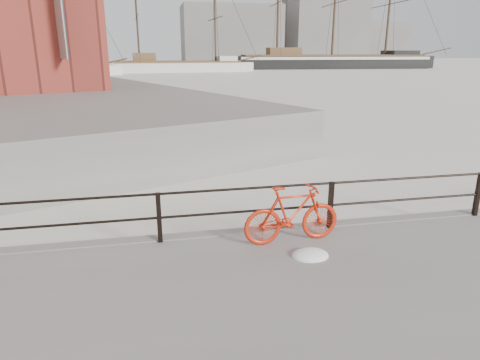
{
  "coord_description": "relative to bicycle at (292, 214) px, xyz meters",
  "views": [
    {
      "loc": [
        -7.0,
        -7.93,
        3.92
      ],
      "look_at": [
        -5.08,
        1.5,
        1.0
      ],
      "focal_mm": 32.0,
      "sensor_mm": 36.0,
      "label": 1
    }
  ],
  "objects": [
    {
      "name": "schooner_left",
      "position": [
        -17.56,
        68.44,
        -0.92
      ],
      "size": [
        23.17,
        12.61,
        17.03
      ],
      "primitive_type": null,
      "rotation": [
        0.0,
        0.0,
        0.12
      ],
      "color": "silver",
      "rests_on": "ground"
    },
    {
      "name": "schooner_mid",
      "position": [
        2.87,
        77.62,
        -0.92
      ],
      "size": [
        32.46,
        15.22,
        22.58
      ],
      "primitive_type": null,
      "rotation": [
        0.0,
        0.0,
        0.06
      ],
      "color": "beige",
      "rests_on": "ground"
    },
    {
      "name": "industrial_mid",
      "position": [
        59.5,
        145.66,
        11.08
      ],
      "size": [
        26.0,
        20.0,
        24.0
      ],
      "primitive_type": "cube",
      "color": "gray",
      "rests_on": "ground"
    },
    {
      "name": "guardrail",
      "position": [
        4.5,
        0.51,
        -0.07
      ],
      "size": [
        28.0,
        0.1,
        1.0
      ],
      "primitive_type": null,
      "color": "black",
      "rests_on": "promenade"
    },
    {
      "name": "industrial_east",
      "position": [
        82.5,
        150.66,
        6.08
      ],
      "size": [
        20.0,
        16.0,
        14.0
      ],
      "primitive_type": "cube",
      "color": "gray",
      "rests_on": "ground"
    },
    {
      "name": "barque_black",
      "position": [
        37.63,
        86.38,
        -0.92
      ],
      "size": [
        56.42,
        21.74,
        31.64
      ],
      "primitive_type": null,
      "rotation": [
        0.0,
        0.0,
        -0.07
      ],
      "color": "black",
      "rests_on": "ground"
    },
    {
      "name": "industrial_west",
      "position": [
        24.5,
        140.66,
        8.08
      ],
      "size": [
        32.0,
        18.0,
        18.0
      ],
      "primitive_type": "cube",
      "color": "gray",
      "rests_on": "ground"
    },
    {
      "name": "ground",
      "position": [
        4.5,
        0.66,
        -0.92
      ],
      "size": [
        400.0,
        400.0,
        0.0
      ],
      "primitive_type": "plane",
      "color": "white",
      "rests_on": "ground"
    },
    {
      "name": "bicycle",
      "position": [
        0.0,
        0.0,
        0.0
      ],
      "size": [
        1.91,
        0.4,
        1.15
      ],
      "primitive_type": "imported",
      "rotation": [
        0.0,
        0.0,
        0.06
      ],
      "color": "red",
      "rests_on": "promenade"
    }
  ]
}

